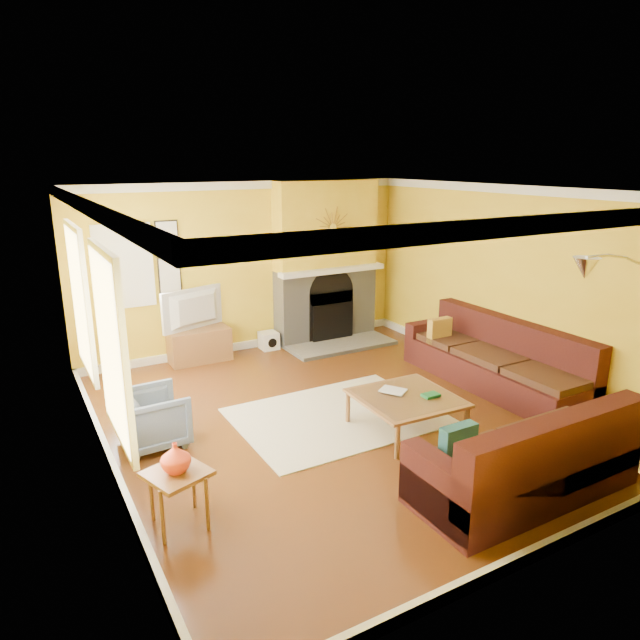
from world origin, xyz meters
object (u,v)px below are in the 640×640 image
coffee_table (406,413)px  armchair (153,418)px  media_console (199,345)px  arc_lamp (623,377)px  side_table (179,498)px  sectional_sofa (456,384)px

coffee_table → armchair: bearing=157.8°
media_console → arc_lamp: arc_lamp is taller
coffee_table → side_table: bearing=-170.2°
media_console → coffee_table: bearing=-68.6°
arc_lamp → media_console: bearing=112.9°
sectional_sofa → side_table: bearing=-173.1°
coffee_table → arc_lamp: (0.92, -1.92, 0.93)m
coffee_table → arc_lamp: 2.33m
armchair → side_table: 1.56m
sectional_sofa → armchair: (-3.32, 1.13, -0.13)m
armchair → arc_lamp: (3.55, -3.00, 0.83)m
coffee_table → media_console: 3.69m
sectional_sofa → media_console: 4.05m
arc_lamp → side_table: bearing=158.7°
armchair → coffee_table: bearing=-114.6°
coffee_table → armchair: armchair is taller
media_console → side_table: size_ratio=1.81×
coffee_table → media_console: media_console is taller
media_console → sectional_sofa: bearing=-59.7°
armchair → sectional_sofa: bearing=-111.2°
sectional_sofa → armchair: size_ratio=5.65×
media_console → arc_lamp: bearing=-67.1°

